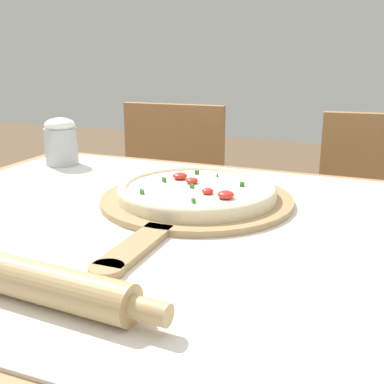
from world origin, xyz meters
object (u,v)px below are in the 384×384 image
(pizza, at_px, (198,190))
(chair_right, at_px, (377,237))
(chair_left, at_px, (166,209))
(flour_cup, at_px, (61,141))
(pizza_peel, at_px, (194,202))
(rolling_pin, at_px, (5,274))

(pizza, xyz_separation_m, chair_right, (0.34, 0.68, -0.30))
(chair_left, distance_m, chair_right, 0.72)
(pizza, bearing_deg, chair_right, 63.16)
(pizza, height_order, chair_right, chair_right)
(chair_left, bearing_deg, flour_cup, -100.75)
(pizza_peel, height_order, chair_right, chair_right)
(pizza_peel, distance_m, chair_left, 0.84)
(rolling_pin, bearing_deg, chair_right, 68.42)
(chair_right, bearing_deg, chair_left, 173.80)
(pizza, distance_m, flour_cup, 0.48)
(rolling_pin, distance_m, chair_right, 1.22)
(rolling_pin, xyz_separation_m, chair_right, (0.44, 1.10, -0.30))
(chair_left, xyz_separation_m, flour_cup, (-0.06, -0.50, 0.34))
(pizza_peel, distance_m, pizza, 0.03)
(chair_right, distance_m, flour_cup, 0.99)
(chair_left, xyz_separation_m, chair_right, (0.72, -0.00, 0.00))
(pizza, relative_size, rolling_pin, 0.68)
(chair_left, bearing_deg, pizza_peel, -65.03)
(chair_left, height_order, chair_right, same)
(pizza_peel, distance_m, rolling_pin, 0.42)
(rolling_pin, bearing_deg, pizza_peel, 77.13)
(pizza_peel, xyz_separation_m, flour_cup, (-0.44, 0.19, 0.06))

